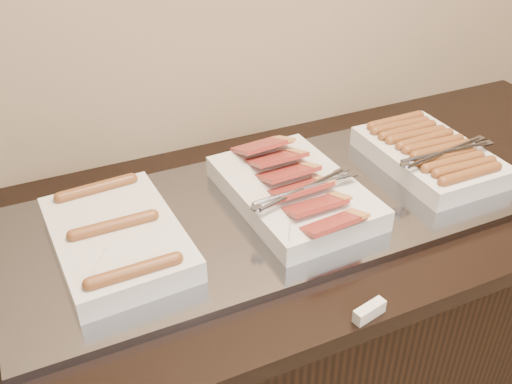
{
  "coord_description": "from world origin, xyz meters",
  "views": [
    {
      "loc": [
        -0.5,
        1.19,
        1.66
      ],
      "look_at": [
        -0.07,
        2.13,
        0.97
      ],
      "focal_mm": 40.0,
      "sensor_mm": 36.0,
      "label": 1
    }
  ],
  "objects_px": {
    "dish_left": "(117,237)",
    "warming_tray": "(275,209)",
    "dish_center": "(294,190)",
    "dish_right": "(430,154)",
    "counter": "(280,343)"
  },
  "relations": [
    {
      "from": "warming_tray",
      "to": "dish_left",
      "type": "relative_size",
      "value": 3.23
    },
    {
      "from": "counter",
      "to": "warming_tray",
      "type": "relative_size",
      "value": 1.72
    },
    {
      "from": "counter",
      "to": "dish_left",
      "type": "height_order",
      "value": "dish_left"
    },
    {
      "from": "counter",
      "to": "dish_center",
      "type": "bearing_deg",
      "value": -9.59
    },
    {
      "from": "counter",
      "to": "dish_center",
      "type": "distance_m",
      "value": 0.5
    },
    {
      "from": "dish_left",
      "to": "dish_right",
      "type": "relative_size",
      "value": 1.05
    },
    {
      "from": "dish_left",
      "to": "dish_center",
      "type": "height_order",
      "value": "dish_center"
    },
    {
      "from": "dish_center",
      "to": "dish_right",
      "type": "xyz_separation_m",
      "value": [
        0.38,
        -0.0,
        0.0
      ]
    },
    {
      "from": "dish_left",
      "to": "warming_tray",
      "type": "bearing_deg",
      "value": -2.96
    },
    {
      "from": "counter",
      "to": "warming_tray",
      "type": "distance_m",
      "value": 0.46
    },
    {
      "from": "dish_left",
      "to": "dish_right",
      "type": "xyz_separation_m",
      "value": [
        0.78,
        -0.0,
        0.01
      ]
    },
    {
      "from": "warming_tray",
      "to": "dish_left",
      "type": "height_order",
      "value": "dish_left"
    },
    {
      "from": "warming_tray",
      "to": "dish_center",
      "type": "xyz_separation_m",
      "value": [
        0.05,
        -0.0,
        0.04
      ]
    },
    {
      "from": "counter",
      "to": "warming_tray",
      "type": "xyz_separation_m",
      "value": [
        -0.02,
        0.0,
        0.46
      ]
    },
    {
      "from": "dish_left",
      "to": "dish_right",
      "type": "distance_m",
      "value": 0.78
    }
  ]
}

